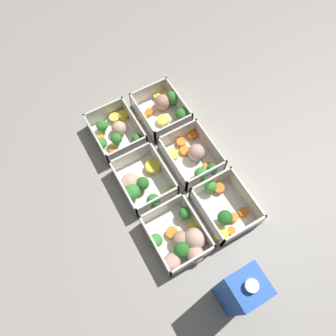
# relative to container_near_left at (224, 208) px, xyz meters

# --- Properties ---
(ground_plane) EXTENTS (4.00, 4.00, 0.00)m
(ground_plane) POSITION_rel_container_near_left_xyz_m (0.16, 0.06, -0.02)
(ground_plane) COLOR gray
(container_near_left) EXTENTS (0.15, 0.13, 0.06)m
(container_near_left) POSITION_rel_container_near_left_xyz_m (0.00, 0.00, 0.00)
(container_near_left) COLOR silver
(container_near_left) RESTS_ON ground_plane
(container_near_center) EXTENTS (0.15, 0.12, 0.06)m
(container_near_center) POSITION_rel_container_near_left_xyz_m (0.16, -0.01, 0.00)
(container_near_center) COLOR silver
(container_near_center) RESTS_ON ground_plane
(container_near_right) EXTENTS (0.16, 0.14, 0.06)m
(container_near_right) POSITION_rel_container_near_left_xyz_m (0.33, -0.02, 0.00)
(container_near_right) COLOR silver
(container_near_right) RESTS_ON ground_plane
(container_far_left) EXTENTS (0.16, 0.13, 0.06)m
(container_far_left) POSITION_rel_container_near_left_xyz_m (-0.02, 0.13, 0.00)
(container_far_left) COLOR silver
(container_far_left) RESTS_ON ground_plane
(container_far_center) EXTENTS (0.15, 0.12, 0.06)m
(container_far_center) POSITION_rel_container_near_left_xyz_m (0.16, 0.14, 0.00)
(container_far_center) COLOR silver
(container_far_center) RESTS_ON ground_plane
(container_far_right) EXTENTS (0.15, 0.12, 0.06)m
(container_far_right) POSITION_rel_container_near_left_xyz_m (0.33, 0.13, 0.00)
(container_far_right) COLOR silver
(container_far_right) RESTS_ON ground_plane
(juice_carton) EXTENTS (0.07, 0.07, 0.20)m
(juice_carton) POSITION_rel_container_near_left_xyz_m (-0.17, 0.09, 0.07)
(juice_carton) COLOR blue
(juice_carton) RESTS_ON ground_plane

